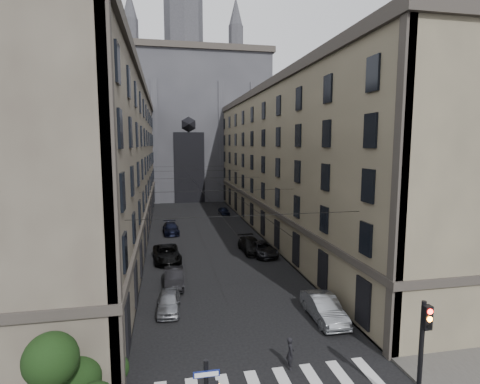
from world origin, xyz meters
TOP-DOWN VIEW (x-y plane):
  - sidewalk_left at (-10.50, 36.00)m, footprint 7.00×80.00m
  - sidewalk_right at (10.50, 36.00)m, footprint 7.00×80.00m
  - building_left at (-13.44, 36.00)m, footprint 13.60×60.60m
  - building_right at (13.44, 36.00)m, footprint 13.60×60.60m
  - gothic_tower at (0.00, 74.96)m, footprint 35.00×23.00m
  - traffic_light_right at (5.60, 1.92)m, footprint 0.34×0.50m
  - shrub_cluster at (-8.72, 5.01)m, footprint 3.90×4.40m
  - tram_wires at (0.00, 35.63)m, footprint 14.00×60.00m
  - car_left_near at (-4.73, 14.54)m, footprint 1.80×4.03m
  - car_left_midnear at (-4.25, 19.17)m, footprint 1.56×4.35m
  - car_left_midfar at (-4.79, 26.15)m, footprint 2.98×5.69m
  - car_left_far at (-4.20, 37.89)m, footprint 2.24×4.91m
  - car_right_near at (5.39, 11.20)m, footprint 1.75×4.88m
  - car_right_midnear at (5.09, 26.25)m, footprint 2.91×5.23m
  - car_right_midfar at (4.20, 27.56)m, footprint 2.37×5.24m
  - car_right_far at (4.66, 49.44)m, footprint 1.69×3.81m
  - pedestrian at (1.41, 6.44)m, footprint 0.51×0.68m

SIDE VIEW (x-z plane):
  - sidewalk_left at x=-10.50m, z-range 0.00..0.15m
  - sidewalk_right at x=10.50m, z-range 0.00..0.15m
  - car_right_far at x=4.66m, z-range 0.00..1.28m
  - car_left_near at x=-4.73m, z-range 0.00..1.34m
  - car_right_midnear at x=5.09m, z-range 0.00..1.38m
  - car_left_far at x=-4.20m, z-range 0.00..1.39m
  - car_left_midnear at x=-4.25m, z-range 0.00..1.43m
  - car_right_midfar at x=4.20m, z-range 0.00..1.49m
  - car_left_midfar at x=-4.79m, z-range 0.00..1.53m
  - car_right_near at x=5.39m, z-range 0.00..1.60m
  - pedestrian at x=1.41m, z-range 0.00..1.70m
  - shrub_cluster at x=-8.72m, z-range -0.15..3.75m
  - traffic_light_right at x=5.60m, z-range 0.69..5.89m
  - tram_wires at x=0.00m, z-range 7.03..7.46m
  - building_left at x=-13.44m, z-range -0.08..18.77m
  - building_right at x=13.44m, z-range -0.08..18.77m
  - gothic_tower at x=0.00m, z-range -11.20..46.80m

